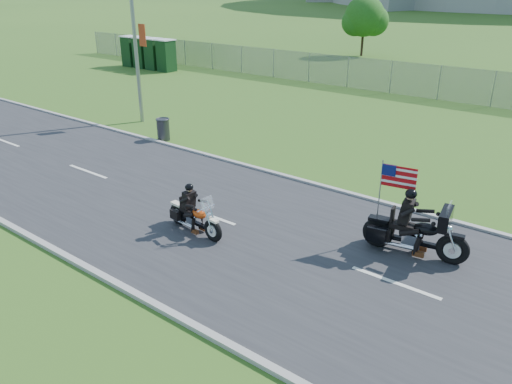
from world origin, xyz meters
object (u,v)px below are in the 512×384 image
Objects in this scene: motorcycle_lead at (194,218)px; motorcycle_follow at (415,234)px; trash_can at (163,130)px; streetlight at (135,2)px; porta_toilet_c at (142,53)px; porta_toilet_a at (166,56)px; porta_toilet_d at (131,52)px; porta_toilet_b at (154,55)px.

motorcycle_follow is (5.34, 2.55, 0.16)m from motorcycle_lead.
streetlight is at bearing 151.72° from trash_can.
porta_toilet_c is 1.07× the size of motorcycle_lead.
porta_toilet_a is 0.85× the size of motorcycle_follow.
porta_toilet_c reaches higher than motorcycle_lead.
motorcycle_follow is at bearing 31.03° from motorcycle_lead.
motorcycle_follow is at bearing -13.22° from trash_can.
porta_toilet_a is 1.00× the size of porta_toilet_c.
porta_toilet_a is at bearing 0.00° from porta_toilet_c.
trash_can is at bearing -35.67° from porta_toilet_d.
porta_toilet_b is at bearing 141.03° from motorcycle_follow.
porta_toilet_b is (-11.42, 10.78, -4.49)m from streetlight.
motorcycle_lead is at bearing -41.34° from porta_toilet_a.
streetlight is 4.64× the size of motorcycle_lead.
porta_toilet_a reaches higher than motorcycle_follow.
porta_toilet_a is 30.07m from motorcycle_follow.
streetlight is at bearing -37.17° from porta_toilet_d.
streetlight is 13.70m from motorcycle_lead.
trash_can is at bearing 148.31° from motorcycle_lead.
porta_toilet_b is at bearing 139.46° from trash_can.
streetlight is 4.35× the size of porta_toilet_a.
porta_toilet_c is at bearing 142.02° from trash_can.
trash_can is at bearing -37.98° from porta_toilet_c.
motorcycle_lead is at bearing -39.47° from porta_toilet_b.
motorcycle_follow is (29.99, -15.45, -0.53)m from porta_toilet_d.
porta_toilet_a is 1.00× the size of porta_toilet_d.
porta_toilet_d is 30.53m from motorcycle_lead.
porta_toilet_d is (-1.40, 0.00, 0.00)m from porta_toilet_c.
streetlight is 17.34m from porta_toilet_c.
streetlight reaches higher than porta_toilet_b.
porta_toilet_b is 1.07× the size of motorcycle_lead.
porta_toilet_d reaches higher than motorcycle_lead.
porta_toilet_b is 31.28m from motorcycle_follow.
streetlight is 16.33m from porta_toilet_b.
porta_toilet_c is at bearing 0.00° from porta_toilet_d.
porta_toilet_b is at bearing 180.00° from porta_toilet_a.
porta_toilet_c is at bearing 142.25° from motorcycle_follow.
porta_toilet_c is 1.00× the size of porta_toilet_d.
porta_toilet_d is 0.85× the size of motorcycle_follow.
trash_can is at bearing -28.28° from streetlight.
porta_toilet_c reaches higher than trash_can.
porta_toilet_d is (-2.80, 0.00, 0.00)m from porta_toilet_b.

